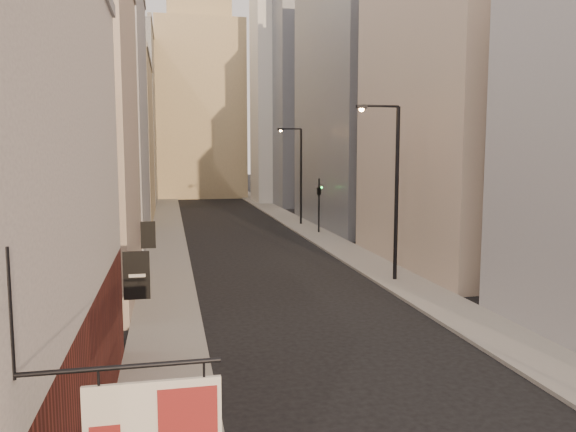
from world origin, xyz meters
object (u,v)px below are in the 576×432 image
(streetlamp_mid, at_px, (393,182))
(traffic_light_right, at_px, (319,191))
(clock_tower, at_px, (199,90))
(streetlamp_far, at_px, (299,170))
(white_tower, at_px, (281,74))

(streetlamp_mid, height_order, traffic_light_right, streetlamp_mid)
(clock_tower, bearing_deg, streetlamp_far, -79.60)
(streetlamp_far, bearing_deg, clock_tower, 93.49)
(white_tower, distance_m, traffic_light_right, 36.18)
(clock_tower, height_order, white_tower, clock_tower)
(white_tower, bearing_deg, streetlamp_mid, -94.41)
(white_tower, relative_size, traffic_light_right, 8.30)
(white_tower, relative_size, streetlamp_mid, 4.18)
(streetlamp_far, relative_size, traffic_light_right, 1.94)
(streetlamp_far, bearing_deg, white_tower, 75.55)
(streetlamp_far, bearing_deg, streetlamp_mid, -97.98)
(streetlamp_far, distance_m, traffic_light_right, 6.44)
(traffic_light_right, bearing_deg, streetlamp_far, -97.65)
(clock_tower, relative_size, streetlamp_far, 4.63)
(traffic_light_right, bearing_deg, white_tower, -107.06)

